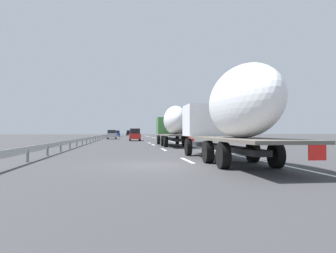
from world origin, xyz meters
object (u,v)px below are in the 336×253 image
(car_blue_sedan, at_px, (117,134))
(car_black_suv, at_px, (129,133))
(road_sign, at_px, (180,126))
(car_red_compact, at_px, (135,135))
(truck_lead, at_px, (173,124))
(car_silver_hatch, at_px, (112,134))
(truck_trailing, at_px, (232,111))

(car_blue_sedan, bearing_deg, car_black_suv, -16.63)
(road_sign, bearing_deg, car_red_compact, 49.35)
(truck_lead, relative_size, car_red_compact, 2.72)
(car_silver_hatch, xyz_separation_m, road_sign, (-17.90, -10.55, 1.32))
(truck_trailing, xyz_separation_m, car_silver_hatch, (50.08, 7.45, -1.54))
(truck_lead, xyz_separation_m, road_sign, (13.54, -3.10, -0.06))
(car_red_compact, relative_size, car_blue_sedan, 1.11)
(car_red_compact, bearing_deg, truck_lead, -170.03)
(car_blue_sedan, distance_m, road_sign, 50.17)
(truck_trailing, height_order, road_sign, truck_trailing)
(truck_trailing, height_order, car_black_suv, truck_trailing)
(car_red_compact, distance_m, car_blue_sedan, 43.71)
(road_sign, bearing_deg, car_silver_hatch, 30.52)
(car_silver_hatch, relative_size, car_blue_sedan, 1.07)
(car_silver_hatch, xyz_separation_m, car_black_suv, (43.62, -3.96, 0.04))
(truck_trailing, height_order, car_blue_sedan, truck_trailing)
(car_blue_sedan, bearing_deg, car_red_compact, -174.94)
(car_black_suv, relative_size, car_red_compact, 1.00)
(truck_lead, height_order, car_blue_sedan, truck_lead)
(car_silver_hatch, bearing_deg, car_black_suv, -5.19)
(truck_trailing, xyz_separation_m, car_blue_sedan, (81.26, 7.21, -1.54))
(car_red_compact, bearing_deg, truck_trailing, -174.92)
(road_sign, bearing_deg, car_black_suv, 6.12)
(car_black_suv, height_order, car_red_compact, car_red_compact)
(car_silver_hatch, relative_size, road_sign, 1.34)
(car_black_suv, relative_size, road_sign, 1.39)
(car_blue_sedan, bearing_deg, road_sign, -168.14)
(truck_trailing, relative_size, car_blue_sedan, 3.27)
(truck_trailing, xyz_separation_m, car_black_suv, (93.70, 3.49, -1.49))
(car_silver_hatch, distance_m, car_red_compact, 13.02)
(car_silver_hatch, distance_m, car_black_suv, 43.80)
(truck_lead, relative_size, car_silver_hatch, 2.82)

